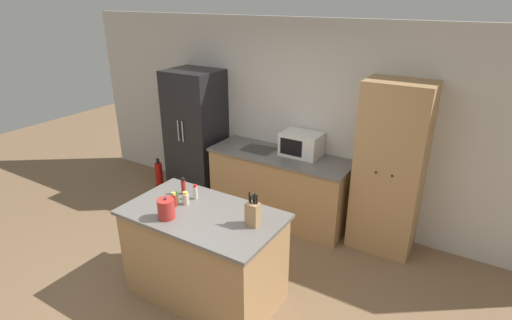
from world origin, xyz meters
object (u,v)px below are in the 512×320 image
(spice_bottle_amber_oil, at_px, (174,200))
(fire_extinguisher, at_px, (159,175))
(kettle, at_px, (166,209))
(pantry_cabinet, at_px, (390,169))
(spice_bottle_green_herb, at_px, (195,192))
(microwave, at_px, (301,144))
(spice_bottle_pale_salt, at_px, (186,198))
(knife_block, at_px, (253,214))
(spice_bottle_tall_dark, at_px, (183,186))
(refrigerator, at_px, (196,135))
(spice_bottle_short_red, at_px, (176,197))

(spice_bottle_amber_oil, bearing_deg, fire_extinguisher, 139.29)
(kettle, bearing_deg, pantry_cabinet, 54.03)
(kettle, bearing_deg, spice_bottle_green_herb, 91.92)
(microwave, height_order, spice_bottle_pale_salt, microwave)
(knife_block, height_order, spice_bottle_tall_dark, knife_block)
(spice_bottle_green_herb, bearing_deg, kettle, -88.08)
(knife_block, relative_size, spice_bottle_tall_dark, 1.77)
(refrigerator, height_order, kettle, refrigerator)
(refrigerator, xyz_separation_m, spice_bottle_green_herb, (1.27, -1.55, 0.08))
(spice_bottle_short_red, height_order, fire_extinguisher, spice_bottle_short_red)
(refrigerator, xyz_separation_m, pantry_cabinet, (2.78, 0.06, 0.07))
(refrigerator, height_order, fire_extinguisher, refrigerator)
(spice_bottle_pale_salt, relative_size, fire_extinguisher, 0.26)
(knife_block, relative_size, kettle, 1.49)
(pantry_cabinet, distance_m, microwave, 1.14)
(knife_block, xyz_separation_m, spice_bottle_pale_salt, (-0.76, -0.02, -0.05))
(refrigerator, distance_m, knife_block, 2.63)
(microwave, relative_size, fire_extinguisher, 0.99)
(knife_block, height_order, spice_bottle_short_red, knife_block)
(refrigerator, distance_m, spice_bottle_short_red, 2.06)
(pantry_cabinet, xyz_separation_m, knife_block, (-0.75, -1.74, 0.06))
(spice_bottle_pale_salt, xyz_separation_m, fire_extinguisher, (-1.89, 1.47, -0.79))
(fire_extinguisher, bearing_deg, spice_bottle_amber_oil, -40.71)
(spice_bottle_green_herb, xyz_separation_m, kettle, (0.01, -0.43, 0.02))
(spice_bottle_tall_dark, distance_m, spice_bottle_amber_oil, 0.27)
(refrigerator, relative_size, spice_bottle_short_red, 16.75)
(pantry_cabinet, bearing_deg, spice_bottle_pale_salt, -130.69)
(spice_bottle_tall_dark, distance_m, kettle, 0.49)
(refrigerator, xyz_separation_m, fire_extinguisher, (-0.62, -0.22, -0.72))
(microwave, relative_size, spice_bottle_short_red, 4.41)
(microwave, height_order, fire_extinguisher, microwave)
(spice_bottle_amber_oil, distance_m, fire_extinguisher, 2.53)
(microwave, bearing_deg, refrigerator, -175.95)
(spice_bottle_green_herb, bearing_deg, spice_bottle_tall_dark, 173.40)
(spice_bottle_short_red, bearing_deg, pantry_cabinet, 47.48)
(pantry_cabinet, xyz_separation_m, spice_bottle_tall_dark, (-1.68, -1.60, 0.02))
(spice_bottle_pale_salt, bearing_deg, refrigerator, 126.77)
(microwave, bearing_deg, spice_bottle_green_herb, -102.42)
(spice_bottle_short_red, xyz_separation_m, spice_bottle_green_herb, (0.12, 0.15, 0.02))
(kettle, relative_size, fire_extinguisher, 0.42)
(pantry_cabinet, bearing_deg, kettle, -125.97)
(spice_bottle_green_herb, bearing_deg, spice_bottle_short_red, -128.26)
(pantry_cabinet, bearing_deg, spice_bottle_tall_dark, -136.35)
(fire_extinguisher, bearing_deg, kettle, -42.85)
(knife_block, relative_size, spice_bottle_short_red, 2.80)
(kettle, bearing_deg, spice_bottle_tall_dark, 112.37)
(knife_block, bearing_deg, spice_bottle_pale_salt, -178.60)
(knife_block, distance_m, spice_bottle_green_herb, 0.76)
(spice_bottle_tall_dark, distance_m, spice_bottle_green_herb, 0.17)
(refrigerator, relative_size, pantry_cabinet, 0.93)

